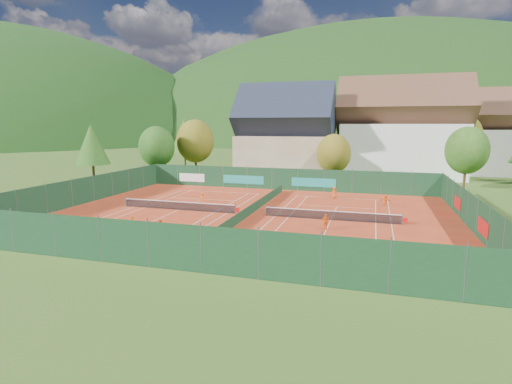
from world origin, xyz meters
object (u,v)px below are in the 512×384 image
Objects in this scene: player_left_near at (133,224)px; player_left_far at (202,198)px; player_right_far_a at (334,193)px; hotel_block_a at (401,134)px; player_left_mid at (160,228)px; player_right_near at (325,222)px; player_right_far_b at (385,201)px; ball_hopper at (401,263)px; chalet at (285,138)px; hotel_block_b at (480,137)px.

player_left_far is (0.72, 12.87, -0.01)m from player_left_near.
hotel_block_a is at bearing -143.10° from player_right_far_a.
hotel_block_a reaches higher than player_left_mid.
player_right_near reaches higher than player_left_near.
player_right_far_b is at bearing -95.86° from hotel_block_a.
player_right_near reaches higher than player_left_mid.
player_left_far is 16.80m from player_right_near.
player_left_near is (-23.72, -44.87, -6.74)m from hotel_block_a.
hotel_block_a is at bearing -129.67° from player_left_far.
hotel_block_a reaches higher than ball_hopper.
chalet is 39.77m from player_left_mid.
hotel_block_b is 12.88× the size of player_left_mid.
player_left_mid is at bearing 39.39° from player_right_far_b.
player_left_far is at bearing 134.50° from player_right_near.
ball_hopper is at bearing 71.57° from player_right_far_a.
chalet is 12.67× the size of player_left_far.
player_left_near is at bearing -96.92° from chalet.
player_left_near is 25.20m from player_right_far_a.
player_left_far is at bearing -132.77° from hotel_block_b.
ball_hopper is 21.58m from player_left_near.
player_right_far_b is at bearing 54.23° from player_left_mid.
chalet is at bearing -94.63° from player_right_far_a.
player_left_far is (-2.16, 13.28, -0.03)m from player_left_mid.
ball_hopper is 0.55× the size of player_right_near.
player_right_near is at bearing 6.56° from player_left_near.
ball_hopper is 0.59× the size of player_right_far_b.
hotel_block_b is 40.32m from player_right_far_b.
player_right_near is at bearing -101.50° from hotel_block_a.
ball_hopper is 0.63× the size of player_left_far.
hotel_block_b reaches higher than player_right_near.
ball_hopper is 0.60× the size of player_left_mid.
player_right_near is (-8.09, -39.73, -6.65)m from hotel_block_a.
player_left_near is 0.89× the size of player_right_near.
hotel_block_b is 63.94m from player_left_mid.
hotel_block_a is at bearing 87.14° from ball_hopper.
player_left_near is 26.73m from player_right_far_b.
hotel_block_a is 50.30m from player_left_mid.
hotel_block_b is 13.52× the size of player_left_far.
player_right_far_a reaches higher than player_left_far.
player_right_far_b is (20.12, 3.87, 0.04)m from player_left_far.
player_right_near is at bearing 148.62° from player_left_far.
player_right_far_a reaches higher than player_right_far_b.
hotel_block_b is at bearing 22.99° from chalet.
player_right_near is 15.17m from player_right_far_a.
player_right_far_b is (20.84, 16.74, 0.04)m from player_left_near.
player_right_far_a is (14.23, 7.41, 0.09)m from player_left_far.
player_right_near is at bearing -114.83° from hotel_block_b.
chalet is 20.25× the size of ball_hopper.
hotel_block_a is 26.93m from player_right_far_a.
hotel_block_a is (19.00, 6.00, 0.76)m from chalet.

